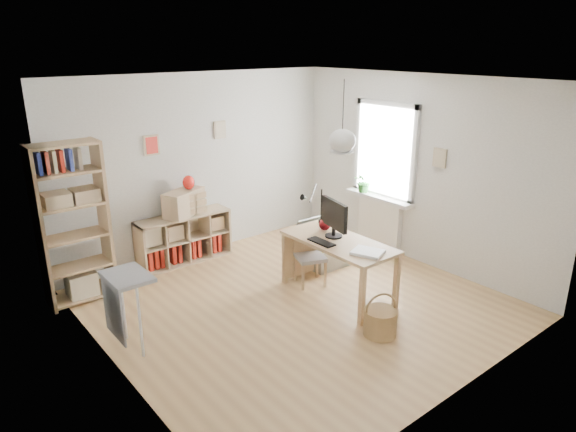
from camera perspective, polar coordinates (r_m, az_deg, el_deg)
ground at (r=6.50m, az=1.00°, el=-9.65°), size 4.50×4.50×0.00m
room_shell at (r=6.07m, az=6.05°, el=8.32°), size 4.50×4.50×4.50m
window_unit at (r=7.87m, az=10.78°, el=7.15°), size 0.07×1.16×1.46m
radiator at (r=8.15m, az=10.13°, el=-0.82°), size 0.10×0.80×0.80m
windowsill at (r=7.98m, az=10.07°, el=2.01°), size 0.22×1.20×0.06m
desk at (r=6.45m, az=5.64°, el=-3.50°), size 0.70×1.50×0.75m
cube_shelf at (r=7.73m, az=-11.72°, el=-2.84°), size 1.40×0.38×0.72m
tall_bookshelf at (r=6.69m, az=-22.91°, el=-0.19°), size 0.80×0.38×2.00m
side_table at (r=5.55m, az=-17.92°, el=-8.10°), size 0.40×0.55×0.85m
chair at (r=6.86m, az=2.37°, el=-4.17°), size 0.47×0.47×0.74m
wicker_basket at (r=5.88m, az=10.21°, el=-11.42°), size 0.37×0.37×0.51m
storage_chest at (r=7.52m, az=4.13°, el=-3.77°), size 0.64×0.72×0.66m
monitor at (r=6.45m, az=5.16°, el=-0.06°), size 0.22×0.55×0.48m
keyboard at (r=6.33m, az=3.74°, el=-2.90°), size 0.14×0.38×0.02m
task_lamp at (r=6.71m, az=2.63°, el=1.46°), size 0.48×0.18×0.51m
yarn_ball at (r=6.73m, az=4.13°, el=-0.92°), size 0.16×0.16×0.16m
paper_tray at (r=6.07m, az=8.85°, el=-4.00°), size 0.38×0.42×0.03m
drawer_chest at (r=7.52m, az=-11.49°, el=1.46°), size 0.70×0.53×0.37m
red_vase at (r=7.48m, az=-10.99°, el=3.68°), size 0.17×0.17×0.20m
potted_plant at (r=8.11m, az=8.43°, el=3.82°), size 0.30×0.26×0.34m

